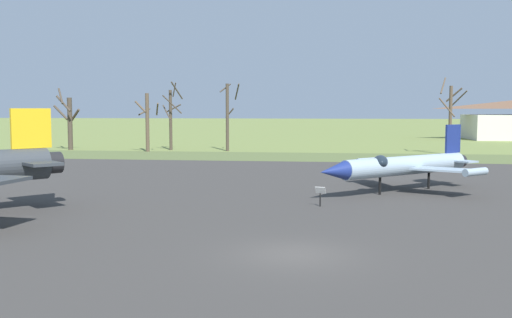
# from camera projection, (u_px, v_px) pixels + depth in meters

# --- Properties ---
(ground_plane) EXTENTS (600.00, 600.00, 0.00)m
(ground_plane) POSITION_uv_depth(u_px,v_px,m) (294.00, 255.00, 21.59)
(ground_plane) COLOR olive
(asphalt_apron) EXTENTS (96.75, 47.42, 0.05)m
(asphalt_apron) POSITION_uv_depth(u_px,v_px,m) (310.00, 197.00, 35.63)
(asphalt_apron) COLOR #383533
(asphalt_apron) RESTS_ON ground
(grass_verge_strip) EXTENTS (156.75, 12.00, 0.06)m
(grass_verge_strip) POSITION_uv_depth(u_px,v_px,m) (320.00, 157.00, 64.98)
(grass_verge_strip) COLOR #546135
(grass_verge_strip) RESTS_ON ground
(jet_fighter_rear_center) EXTENTS (10.88, 10.19, 4.34)m
(jet_fighter_rear_center) POSITION_uv_depth(u_px,v_px,m) (401.00, 165.00, 37.46)
(jet_fighter_rear_center) COLOR #8EA3B2
(jet_fighter_rear_center) RESTS_ON ground
(info_placard_rear_center) EXTENTS (0.62, 0.38, 1.15)m
(info_placard_rear_center) POSITION_uv_depth(u_px,v_px,m) (320.00, 194.00, 32.06)
(info_placard_rear_center) COLOR black
(info_placard_rear_center) RESTS_ON ground
(bare_tree_far_left) EXTENTS (3.33, 3.37, 8.16)m
(bare_tree_far_left) POSITION_uv_depth(u_px,v_px,m) (69.00, 120.00, 76.66)
(bare_tree_far_left) COLOR #42382D
(bare_tree_far_left) RESTS_ON ground
(bare_tree_left_of_center) EXTENTS (3.25, 3.23, 7.36)m
(bare_tree_left_of_center) POSITION_uv_depth(u_px,v_px,m) (147.00, 120.00, 72.79)
(bare_tree_left_of_center) COLOR brown
(bare_tree_left_of_center) RESTS_ON ground
(bare_tree_center) EXTENTS (2.76, 2.95, 8.92)m
(bare_tree_center) POSITION_uv_depth(u_px,v_px,m) (171.00, 116.00, 76.30)
(bare_tree_center) COLOR #42382D
(bare_tree_center) RESTS_ON ground
(bare_tree_right_of_center) EXTENTS (2.81, 2.56, 8.67)m
(bare_tree_right_of_center) POSITION_uv_depth(u_px,v_px,m) (228.00, 115.00, 74.43)
(bare_tree_right_of_center) COLOR #42382D
(bare_tree_right_of_center) RESTS_ON ground
(bare_tree_far_right) EXTENTS (3.31, 3.31, 9.16)m
(bare_tree_far_right) POSITION_uv_depth(u_px,v_px,m) (450.00, 115.00, 68.64)
(bare_tree_far_right) COLOR brown
(bare_tree_far_right) RESTS_ON ground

